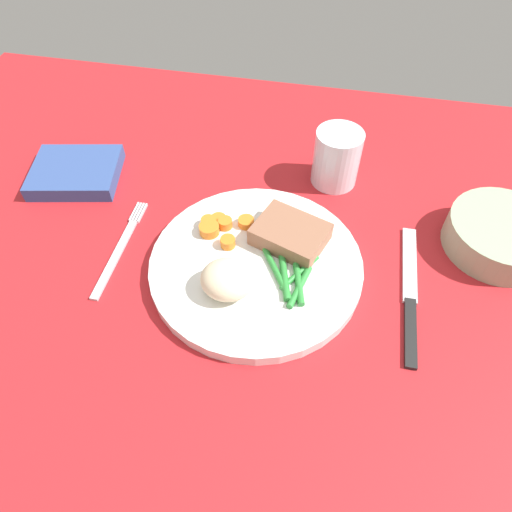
{
  "coord_description": "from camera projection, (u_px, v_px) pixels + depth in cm",
  "views": [
    {
      "loc": [
        8.0,
        -33.39,
        47.35
      ],
      "look_at": [
        1.02,
        0.88,
        4.6
      ],
      "focal_mm": 32.05,
      "sensor_mm": 36.0,
      "label": 1
    }
  ],
  "objects": [
    {
      "name": "dinner_plate",
      "position": [
        256.0,
        265.0,
        0.57
      ],
      "size": [
        26.25,
        26.25,
        1.6
      ],
      "primitive_type": "cylinder",
      "color": "white",
      "rests_on": "dining_table"
    },
    {
      "name": "water_glass",
      "position": [
        336.0,
        161.0,
        0.65
      ],
      "size": [
        6.63,
        6.63,
        8.21
      ],
      "color": "silver",
      "rests_on": "dining_table"
    },
    {
      "name": "salad_bowl",
      "position": [
        501.0,
        234.0,
        0.58
      ],
      "size": [
        13.59,
        13.59,
        4.13
      ],
      "color": "#99B28C",
      "rests_on": "dining_table"
    },
    {
      "name": "green_beans",
      "position": [
        290.0,
        278.0,
        0.54
      ],
      "size": [
        7.09,
        8.49,
        0.84
      ],
      "color": "#2D8C38",
      "rests_on": "dinner_plate"
    },
    {
      "name": "fork",
      "position": [
        120.0,
        248.0,
        0.59
      ],
      "size": [
        1.44,
        16.6,
        0.4
      ],
      "rotation": [
        0.0,
        0.0,
        0.02
      ],
      "color": "silver",
      "rests_on": "dining_table"
    },
    {
      "name": "mashed_potatoes",
      "position": [
        227.0,
        279.0,
        0.52
      ],
      "size": [
        6.22,
        5.7,
        3.74
      ],
      "primitive_type": "ellipsoid",
      "color": "beige",
      "rests_on": "dinner_plate"
    },
    {
      "name": "knife",
      "position": [
        410.0,
        295.0,
        0.55
      ],
      "size": [
        1.7,
        20.5,
        0.64
      ],
      "rotation": [
        0.0,
        0.0,
        0.06
      ],
      "color": "black",
      "rests_on": "dining_table"
    },
    {
      "name": "meat_portion",
      "position": [
        290.0,
        234.0,
        0.57
      ],
      "size": [
        10.4,
        9.18,
        2.48
      ],
      "primitive_type": "cube",
      "rotation": [
        0.0,
        0.0,
        -0.35
      ],
      "color": "#936047",
      "rests_on": "dinner_plate"
    },
    {
      "name": "napkin",
      "position": [
        76.0,
        172.0,
        0.67
      ],
      "size": [
        14.19,
        12.68,
        2.19
      ],
      "primitive_type": "cube",
      "rotation": [
        0.0,
        0.0,
        0.2
      ],
      "color": "#334C8C",
      "rests_on": "dining_table"
    },
    {
      "name": "dining_table",
      "position": [
        247.0,
        278.0,
        0.58
      ],
      "size": [
        120.0,
        90.0,
        2.0
      ],
      "color": "red",
      "rests_on": "ground"
    },
    {
      "name": "carrot_slices",
      "position": [
        221.0,
        227.0,
        0.59
      ],
      "size": [
        6.76,
        5.95,
        1.28
      ],
      "color": "orange",
      "rests_on": "dinner_plate"
    }
  ]
}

